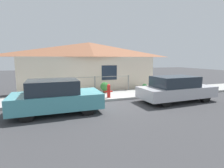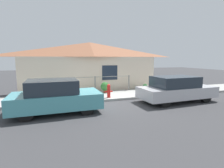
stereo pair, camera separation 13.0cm
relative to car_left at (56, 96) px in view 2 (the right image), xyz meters
name	(u,v)px [view 2 (the right image)]	position (x,y,z in m)	size (l,w,h in m)	color
ground_plane	(105,102)	(2.50, 1.15, -0.70)	(60.00, 60.00, 0.00)	#38383A
sidewalk	(99,96)	(2.50, 2.34, -0.64)	(24.00, 2.38, 0.12)	#9E9E99
house	(90,52)	(2.50, 4.86, 2.05)	(9.69, 2.23, 3.45)	beige
fence	(95,83)	(2.50, 3.38, 0.00)	(4.90, 0.10, 1.04)	gray
car_left	(56,96)	(0.00, 0.00, 0.00)	(3.72, 1.84, 1.42)	teal
car_right	(176,89)	(6.17, 0.00, -0.02)	(4.20, 1.85, 1.37)	#B7B7BC
fire_hydrant	(109,91)	(2.86, 1.57, -0.18)	(0.44, 0.20, 0.76)	red
potted_plant_near_hydrant	(105,87)	(3.06, 3.01, -0.19)	(0.57, 0.57, 0.68)	brown
potted_plant_by_fence	(52,92)	(-0.17, 2.77, -0.28)	(0.37, 0.37, 0.53)	brown
potted_plant_corner	(145,87)	(5.84, 2.78, -0.32)	(0.37, 0.37, 0.47)	#9E5638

